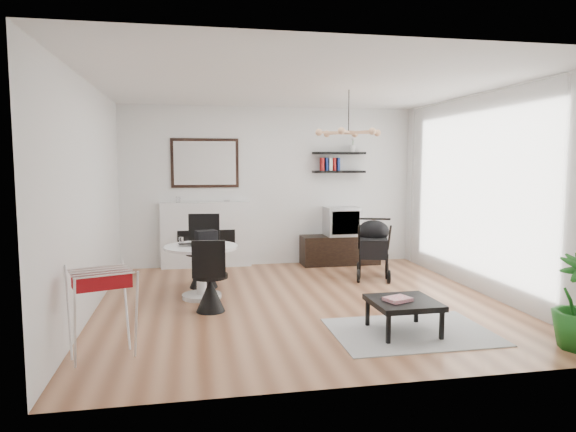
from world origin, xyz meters
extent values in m
plane|color=brown|center=(0.00, 0.00, 0.00)|extent=(5.00, 5.00, 0.00)
plane|color=white|center=(0.00, 0.00, 2.70)|extent=(5.00, 5.00, 0.00)
plane|color=white|center=(0.00, 2.50, 1.35)|extent=(5.00, 0.00, 5.00)
plane|color=white|center=(-2.50, 0.00, 1.35)|extent=(0.00, 5.00, 5.00)
plane|color=white|center=(2.50, 0.00, 1.35)|extent=(0.00, 5.00, 5.00)
cube|color=white|center=(2.40, 0.20, 1.35)|extent=(0.04, 3.60, 2.60)
cube|color=white|center=(-1.10, 2.42, 0.55)|extent=(1.50, 0.15, 1.10)
cube|color=black|center=(-1.10, 2.36, 0.48)|extent=(0.95, 0.06, 0.32)
cube|color=black|center=(-1.10, 2.48, 1.75)|extent=(1.12, 0.03, 0.82)
cube|color=white|center=(-1.10, 2.46, 1.75)|extent=(1.02, 0.01, 0.72)
cube|color=black|center=(1.18, 2.37, 1.60)|extent=(0.90, 0.25, 0.04)
cube|color=black|center=(1.18, 2.37, 1.92)|extent=(0.90, 0.25, 0.04)
cube|color=black|center=(1.18, 2.26, 0.25)|extent=(1.34, 0.47, 0.50)
cube|color=#B8B7BA|center=(1.21, 2.26, 0.75)|extent=(0.57, 0.49, 0.49)
cube|color=black|center=(1.21, 2.01, 0.75)|extent=(0.48, 0.01, 0.39)
cylinder|color=white|center=(-1.23, 0.42, 0.03)|extent=(0.51, 0.51, 0.05)
cylinder|color=white|center=(-1.23, 0.42, 0.35)|extent=(0.13, 0.13, 0.60)
cylinder|color=white|center=(-1.23, 0.42, 0.67)|extent=(0.95, 0.95, 0.04)
imported|color=black|center=(-1.32, 0.41, 0.71)|extent=(0.40, 0.30, 0.03)
cube|color=black|center=(-1.15, 0.66, 0.77)|extent=(0.31, 0.24, 0.16)
cube|color=silver|center=(-1.08, 0.29, 0.70)|extent=(0.36, 0.32, 0.01)
cylinder|color=white|center=(-1.48, 0.56, 0.74)|extent=(0.06, 0.06, 0.10)
cylinder|color=black|center=(-1.19, 1.01, 0.50)|extent=(0.49, 0.49, 0.06)
cone|color=black|center=(-1.19, 1.01, 0.23)|extent=(0.40, 0.40, 0.47)
cube|color=black|center=(-1.16, 1.23, 0.78)|extent=(0.45, 0.09, 0.50)
cylinder|color=black|center=(-1.14, -0.20, 0.43)|extent=(0.42, 0.42, 0.05)
cone|color=black|center=(-1.14, -0.20, 0.20)|extent=(0.34, 0.34, 0.40)
cube|color=black|center=(-1.16, -0.39, 0.67)|extent=(0.38, 0.08, 0.43)
cube|color=maroon|center=(-2.15, -1.50, 0.73)|extent=(0.54, 0.41, 0.13)
cube|color=black|center=(1.37, 1.09, 0.48)|extent=(0.57, 0.70, 0.28)
ellipsoid|color=black|center=(1.42, 1.26, 0.70)|extent=(0.48, 0.48, 0.34)
cylinder|color=black|center=(1.24, 0.72, 0.96)|extent=(0.43, 0.17, 0.03)
torus|color=black|center=(1.25, 1.42, 0.09)|extent=(0.12, 0.22, 0.21)
torus|color=black|center=(1.66, 1.28, 0.09)|extent=(0.12, 0.22, 0.21)
torus|color=black|center=(1.07, 0.89, 0.09)|extent=(0.12, 0.22, 0.21)
torus|color=black|center=(1.48, 0.75, 0.09)|extent=(0.12, 0.22, 0.21)
cube|color=#979797|center=(0.88, -1.36, 0.01)|extent=(1.64, 1.19, 0.01)
cube|color=black|center=(0.79, -1.36, 0.32)|extent=(0.67, 0.67, 0.06)
cube|color=black|center=(0.52, -1.65, 0.15)|extent=(0.04, 0.04, 0.28)
cube|color=black|center=(1.08, -1.64, 0.15)|extent=(0.04, 0.04, 0.28)
cube|color=black|center=(0.50, -1.08, 0.15)|extent=(0.04, 0.04, 0.28)
cube|color=black|center=(1.07, -1.07, 0.15)|extent=(0.04, 0.04, 0.28)
cube|color=#CD3347|center=(0.72, -1.38, 0.37)|extent=(0.30, 0.27, 0.04)
camera|label=1|loc=(-1.35, -6.21, 1.76)|focal=32.00mm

